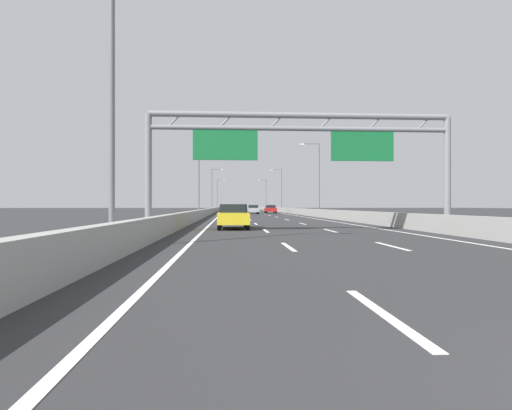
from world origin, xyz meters
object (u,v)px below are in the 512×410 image
(white_car, at_px, (242,207))
(red_car, at_px, (270,209))
(streetlamp_left_near, at_px, (119,85))
(black_car, at_px, (230,208))
(streetlamp_left_mid, at_px, (201,174))
(sign_gantry, at_px, (300,141))
(streetlamp_left_distant, at_px, (218,193))
(green_car, at_px, (230,208))
(silver_car, at_px, (253,209))
(yellow_car, at_px, (233,216))
(streetlamp_left_far, at_px, (213,187))
(streetlamp_right_far, at_px, (280,187))
(streetlamp_right_mid, at_px, (317,174))
(streetlamp_right_distant, at_px, (265,193))

(white_car, distance_m, red_car, 59.61)
(white_car, bearing_deg, streetlamp_left_near, -93.55)
(black_car, bearing_deg, streetlamp_left_mid, -93.33)
(sign_gantry, relative_size, streetlamp_left_mid, 1.73)
(black_car, distance_m, white_car, 16.62)
(streetlamp_left_distant, height_order, green_car, streetlamp_left_distant)
(silver_car, bearing_deg, streetlamp_left_near, -97.65)
(streetlamp_left_distant, bearing_deg, black_car, -75.95)
(yellow_car, bearing_deg, streetlamp_left_near, -108.75)
(streetlamp_left_distant, xyz_separation_m, red_car, (10.94, -58.35, -4.65))
(black_car, height_order, silver_car, black_car)
(streetlamp_left_far, height_order, streetlamp_right_far, same)
(streetlamp_left_distant, bearing_deg, green_car, -85.00)
(streetlamp_right_mid, bearing_deg, streetlamp_left_near, -110.55)
(streetlamp_left_far, bearing_deg, streetlamp_left_mid, -90.00)
(yellow_car, relative_size, green_car, 1.02)
(streetlamp_right_mid, xyz_separation_m, yellow_car, (-11.05, -28.38, -4.63))
(streetlamp_right_far, bearing_deg, red_car, -102.17)
(streetlamp_left_mid, bearing_deg, streetlamp_right_distant, 79.38)
(streetlamp_left_far, bearing_deg, yellow_car, -86.74)
(streetlamp_right_distant, bearing_deg, streetlamp_right_far, -90.00)
(yellow_car, bearing_deg, streetlamp_left_mid, 97.80)
(streetlamp_right_mid, relative_size, red_car, 2.12)
(streetlamp_right_distant, height_order, red_car, streetlamp_right_distant)
(yellow_car, relative_size, red_car, 0.98)
(streetlamp_right_mid, height_order, streetlamp_left_distant, same)
(streetlamp_left_far, distance_m, streetlamp_right_far, 14.93)
(yellow_car, bearing_deg, red_car, 81.92)
(streetlamp_left_near, distance_m, streetlamp_right_distant, 120.41)
(streetlamp_right_far, relative_size, red_car, 2.12)
(streetlamp_left_mid, distance_m, streetlamp_right_mid, 14.93)
(silver_car, bearing_deg, green_car, 100.92)
(streetlamp_right_mid, xyz_separation_m, streetlamp_left_distant, (-14.93, 79.66, 0.00))
(sign_gantry, distance_m, streetlamp_left_far, 71.96)
(streetlamp_left_mid, height_order, yellow_car, streetlamp_left_mid)
(streetlamp_left_distant, relative_size, white_car, 2.16)
(sign_gantry, distance_m, streetlamp_right_far, 71.97)
(streetlamp_left_mid, distance_m, black_car, 64.89)
(streetlamp_left_near, bearing_deg, streetlamp_left_far, 90.00)
(streetlamp_left_mid, xyz_separation_m, streetlamp_right_distant, (14.93, 79.66, 0.00))
(streetlamp_left_mid, bearing_deg, streetlamp_left_distant, 90.00)
(black_car, bearing_deg, streetlamp_left_distant, 104.05)
(streetlamp_right_mid, bearing_deg, silver_car, 113.60)
(streetlamp_right_mid, xyz_separation_m, green_car, (-11.17, 36.70, -4.65))
(streetlamp_right_mid, distance_m, streetlamp_left_far, 42.54)
(streetlamp_left_near, xyz_separation_m, streetlamp_right_distant, (14.93, 119.49, 0.00))
(streetlamp_left_distant, relative_size, silver_car, 2.09)
(black_car, xyz_separation_m, yellow_car, (0.12, -93.00, -0.00))
(green_car, bearing_deg, streetlamp_left_far, 140.24)
(streetlamp_left_far, bearing_deg, white_car, 79.66)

